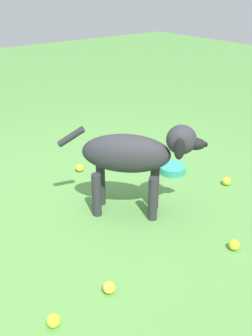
{
  "coord_description": "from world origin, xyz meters",
  "views": [
    {
      "loc": [
        1.85,
        -1.13,
        1.44
      ],
      "look_at": [
        0.12,
        0.21,
        0.33
      ],
      "focal_mm": 40.13,
      "sensor_mm": 36.0,
      "label": 1
    }
  ],
  "objects_px": {
    "tennis_ball_0": "(227,181)",
    "tennis_ball_4": "(53,321)",
    "tennis_ball_2": "(234,245)",
    "tennis_ball_3": "(109,287)",
    "dog": "(135,155)",
    "water_bowl": "(172,169)",
    "tennis_ball_1": "(80,168)"
  },
  "relations": [
    {
      "from": "tennis_ball_0",
      "to": "tennis_ball_4",
      "type": "relative_size",
      "value": 1.0
    },
    {
      "from": "tennis_ball_4",
      "to": "tennis_ball_2",
      "type": "bearing_deg",
      "value": 81.7
    },
    {
      "from": "tennis_ball_2",
      "to": "tennis_ball_3",
      "type": "bearing_deg",
      "value": -102.5
    },
    {
      "from": "dog",
      "to": "water_bowl",
      "type": "height_order",
      "value": "dog"
    },
    {
      "from": "tennis_ball_0",
      "to": "tennis_ball_3",
      "type": "bearing_deg",
      "value": -75.4
    },
    {
      "from": "dog",
      "to": "tennis_ball_4",
      "type": "distance_m",
      "value": 1.11
    },
    {
      "from": "tennis_ball_3",
      "to": "tennis_ball_4",
      "type": "xyz_separation_m",
      "value": [
        0.01,
        -0.32,
        0.0
      ]
    },
    {
      "from": "dog",
      "to": "tennis_ball_4",
      "type": "bearing_deg",
      "value": -104.5
    },
    {
      "from": "dog",
      "to": "tennis_ball_1",
      "type": "distance_m",
      "value": 0.84
    },
    {
      "from": "dog",
      "to": "tennis_ball_1",
      "type": "xyz_separation_m",
      "value": [
        -0.75,
        0.02,
        -0.39
      ]
    },
    {
      "from": "water_bowl",
      "to": "dog",
      "type": "bearing_deg",
      "value": -66.83
    },
    {
      "from": "tennis_ball_1",
      "to": "tennis_ball_4",
      "type": "bearing_deg",
      "value": -35.75
    },
    {
      "from": "tennis_ball_0",
      "to": "tennis_ball_4",
      "type": "xyz_separation_m",
      "value": [
        0.37,
        -1.69,
        0.0
      ]
    },
    {
      "from": "tennis_ball_1",
      "to": "tennis_ball_3",
      "type": "bearing_deg",
      "value": -25.13
    },
    {
      "from": "dog",
      "to": "tennis_ball_3",
      "type": "bearing_deg",
      "value": -93.03
    },
    {
      "from": "tennis_ball_1",
      "to": "water_bowl",
      "type": "height_order",
      "value": "tennis_ball_1"
    },
    {
      "from": "dog",
      "to": "water_bowl",
      "type": "xyz_separation_m",
      "value": [
        -0.26,
        0.62,
        -0.4
      ]
    },
    {
      "from": "tennis_ball_3",
      "to": "tennis_ball_4",
      "type": "relative_size",
      "value": 1.0
    },
    {
      "from": "tennis_ball_1",
      "to": "tennis_ball_3",
      "type": "xyz_separation_m",
      "value": [
        1.25,
        -0.59,
        0.0
      ]
    },
    {
      "from": "tennis_ball_3",
      "to": "water_bowl",
      "type": "height_order",
      "value": "tennis_ball_3"
    },
    {
      "from": "tennis_ball_2",
      "to": "water_bowl",
      "type": "height_order",
      "value": "tennis_ball_2"
    },
    {
      "from": "tennis_ball_0",
      "to": "tennis_ball_2",
      "type": "distance_m",
      "value": 0.79
    },
    {
      "from": "dog",
      "to": "tennis_ball_2",
      "type": "relative_size",
      "value": 10.86
    },
    {
      "from": "tennis_ball_3",
      "to": "dog",
      "type": "bearing_deg",
      "value": 131.63
    },
    {
      "from": "dog",
      "to": "tennis_ball_1",
      "type": "bearing_deg",
      "value": 134.01
    },
    {
      "from": "tennis_ball_0",
      "to": "tennis_ball_2",
      "type": "relative_size",
      "value": 1.0
    },
    {
      "from": "dog",
      "to": "tennis_ball_0",
      "type": "xyz_separation_m",
      "value": [
        0.15,
        0.8,
        -0.39
      ]
    },
    {
      "from": "tennis_ball_4",
      "to": "water_bowl",
      "type": "xyz_separation_m",
      "value": [
        -0.78,
        1.51,
        -0.0
      ]
    },
    {
      "from": "dog",
      "to": "tennis_ball_1",
      "type": "relative_size",
      "value": 10.86
    },
    {
      "from": "tennis_ball_0",
      "to": "water_bowl",
      "type": "height_order",
      "value": "tennis_ball_0"
    },
    {
      "from": "tennis_ball_1",
      "to": "tennis_ball_2",
      "type": "distance_m",
      "value": 1.44
    },
    {
      "from": "water_bowl",
      "to": "tennis_ball_1",
      "type": "bearing_deg",
      "value": -128.77
    }
  ]
}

